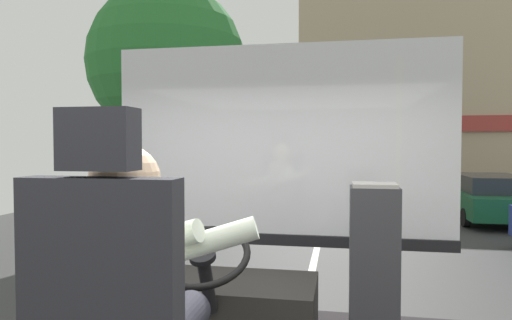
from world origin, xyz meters
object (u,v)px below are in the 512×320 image
(steering_console, at_px, (224,310))
(parked_car_green, at_px, (488,196))
(bus_driver, at_px, (135,284))
(fare_box, at_px, (374,278))

(steering_console, bearing_deg, parked_car_green, 66.31)
(bus_driver, bearing_deg, fare_box, 50.50)
(fare_box, relative_size, parked_car_green, 0.24)
(bus_driver, bearing_deg, steering_console, 90.00)
(steering_console, height_order, fare_box, fare_box)
(fare_box, bearing_deg, bus_driver, -129.50)
(parked_car_green, bearing_deg, fare_box, -109.35)
(bus_driver, relative_size, parked_car_green, 0.19)
(steering_console, xyz_separation_m, parked_car_green, (4.55, 10.37, -0.42))
(steering_console, distance_m, fare_box, 0.92)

